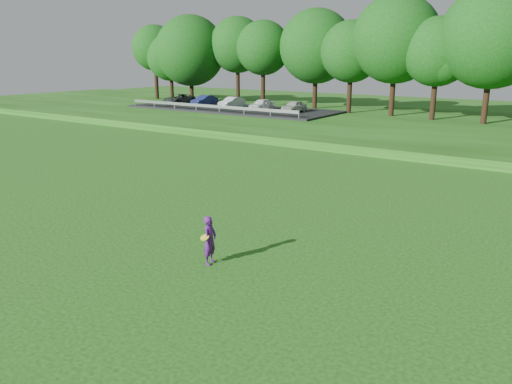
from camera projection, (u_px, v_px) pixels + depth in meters
The scene contains 6 objects.
ground at pixel (205, 256), 16.45m from camera, with size 140.00×140.00×0.00m, color #1A450D.
berm at pixel (458, 128), 43.37m from camera, with size 130.00×30.00×0.60m, color #1A450D.
walking_path at pixel (405, 157), 32.33m from camera, with size 130.00×1.60×0.04m, color gray.
treeline at pixel (479, 36), 44.49m from camera, with size 104.00×7.00×15.00m, color #10400E, non-canonical shape.
parking_lot at pixel (228, 106), 55.61m from camera, with size 24.00×9.00×1.38m.
woman at pixel (210, 240), 15.65m from camera, with size 0.49×0.70×1.57m.
Camera 1 is at (10.08, -11.65, 6.37)m, focal length 35.00 mm.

